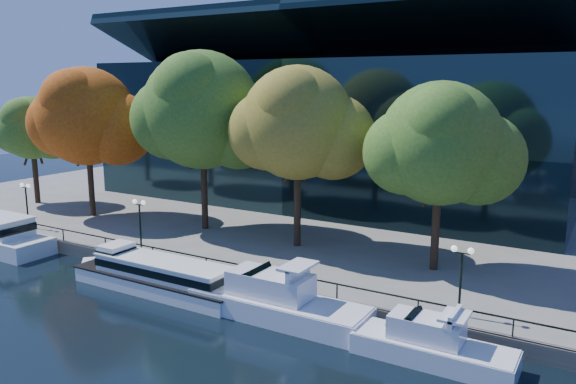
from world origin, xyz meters
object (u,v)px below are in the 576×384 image
Objects in this scene: tree_4 at (442,146)px; tree_2 at (203,113)px; lamp_1 at (140,213)px; tree_3 at (299,126)px; tree_0 at (32,129)px; lamp_0 at (26,195)px; tour_boat at (154,274)px; tree_1 at (87,119)px; cruiser_far at (426,343)px; cruiser_near at (271,299)px; lamp_2 at (462,265)px.

tree_2 is at bearing 178.34° from tree_4.
lamp_1 is (-21.01, -7.16, -5.66)m from tree_4.
tree_3 is 13.99m from lamp_1.
tree_0 reaches higher than lamp_0.
tree_4 is at bearing 34.25° from tour_boat.
lamp_0 is (-23.86, -7.29, -6.61)m from tree_3.
tree_3 is at bearing -2.78° from tree_2.
tree_1 reaches higher than tree_3.
cruiser_near is at bearing 176.77° from cruiser_far.
tour_boat is 1.25× the size of tree_0.
cruiser_far is 2.24× the size of lamp_2.
tree_2 is 17.71m from lamp_0.
tree_3 is at bearing 36.25° from lamp_1.
tour_boat is at bearing -67.71° from tree_2.
tree_2 is 10.66m from lamp_1.
lamp_2 is (46.85, -7.14, -4.97)m from tree_0.
lamp_0 is at bearing 172.82° from cruiser_near.
lamp_1 is (12.52, -6.12, -6.49)m from tree_1.
tree_2 is 26.39m from lamp_2.
tree_0 is at bearing 174.20° from tree_1.
tree_4 is at bearing -1.66° from tree_2.
lamp_2 is (0.60, 4.08, 3.04)m from cruiser_far.
cruiser_near is (9.23, 0.24, -0.03)m from tour_boat.
tree_3 is 3.52× the size of lamp_0.
lamp_2 is (38.29, 0.00, 0.00)m from lamp_0.
tree_1 is 3.56× the size of lamp_0.
tree_1 reaches higher than lamp_0.
tree_4 is (-2.76, 11.24, 8.71)m from cruiser_far.
cruiser_near is 11.16m from lamp_2.
lamp_0 is (-28.10, 3.54, 2.86)m from cruiser_near.
tree_2 reaches higher than tree_0.
cruiser_near is 3.08× the size of lamp_0.
tree_2 is at bearing 177.22° from tree_3.
cruiser_far is 20.34m from tree_3.
tree_1 is at bearing -5.80° from tree_0.
tree_1 is at bearing 170.57° from lamp_2.
lamp_0 and lamp_1 have the same top height.
cruiser_near is at bearing -19.90° from tree_1.
cruiser_far is at bearing -26.69° from tree_2.
tree_3 is (-4.24, 10.83, 9.48)m from cruiser_near.
tree_4 reaches higher than tour_boat.
tree_2 is at bearing 28.75° from lamp_0.
tree_0 is 22.83m from tree_2.
tree_1 is (-36.29, 10.21, 9.53)m from cruiser_far.
tree_3 is 17.46m from lamp_2.
lamp_2 is (19.41, 3.78, 2.83)m from tour_boat.
tree_1 reaches higher than cruiser_near.
tree_1 is 3.56× the size of lamp_1.
cruiser_far is 5.13m from lamp_2.
tree_2 reaches higher than cruiser_near.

